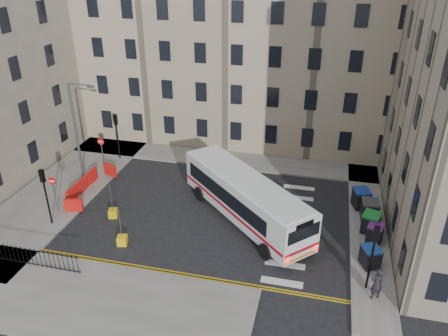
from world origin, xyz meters
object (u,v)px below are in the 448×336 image
at_px(wheelie_bin_a, 370,257).
at_px(wheelie_bin_d, 370,210).
at_px(bus, 245,197).
at_px(bollard_yellow, 122,240).
at_px(bollard_chevron, 113,213).
at_px(wheelie_bin_c, 371,223).
at_px(wheelie_bin_b, 375,233).
at_px(streetlamp, 76,132).
at_px(pedestrian, 377,284).
at_px(wheelie_bin_e, 361,198).

relative_size(wheelie_bin_a, wheelie_bin_d, 0.99).
bearing_deg(bus, bollard_yellow, 167.48).
relative_size(bus, bollard_chevron, 17.25).
xyz_separation_m(wheelie_bin_a, wheelie_bin_d, (0.20, 5.08, 0.10)).
height_order(wheelie_bin_c, bollard_yellow, wheelie_bin_c).
bearing_deg(wheelie_bin_b, wheelie_bin_d, 111.22).
xyz_separation_m(streetlamp, pedestrian, (21.99, -8.20, -3.21)).
height_order(wheelie_bin_a, pedestrian, pedestrian).
bearing_deg(wheelie_bin_a, bollard_chevron, 153.23).
bearing_deg(wheelie_bin_e, streetlamp, 166.85).
relative_size(bus, bollard_yellow, 17.25).
xyz_separation_m(wheelie_bin_a, wheelie_bin_b, (0.42, 2.60, -0.03)).
bearing_deg(wheelie_bin_b, wheelie_bin_a, -82.94).
height_order(streetlamp, wheelie_bin_a, streetlamp).
bearing_deg(streetlamp, pedestrian, -20.44).
bearing_deg(bollard_yellow, wheelie_bin_b, 14.45).
height_order(pedestrian, bollard_yellow, pedestrian).
relative_size(wheelie_bin_a, wheelie_bin_c, 0.95).
height_order(wheelie_bin_d, wheelie_bin_e, wheelie_bin_d).
distance_m(wheelie_bin_a, wheelie_bin_b, 2.63).
bearing_deg(wheelie_bin_c, pedestrian, -73.48).
height_order(streetlamp, bollard_chevron, streetlamp).
xyz_separation_m(wheelie_bin_e, pedestrian, (0.45, -9.36, 0.28)).
distance_m(wheelie_bin_b, bollard_chevron, 17.69).
relative_size(streetlamp, bollard_yellow, 13.57).
bearing_deg(wheelie_bin_d, streetlamp, 175.82).
bearing_deg(wheelie_bin_b, bus, -167.82).
bearing_deg(wheelie_bin_e, wheelie_bin_c, -96.56).
distance_m(bollard_yellow, bollard_chevron, 3.43).
bearing_deg(wheelie_bin_b, wheelie_bin_e, 116.54).
xyz_separation_m(wheelie_bin_d, wheelie_bin_e, (-0.52, 1.53, -0.03)).
bearing_deg(wheelie_bin_c, wheelie_bin_d, 107.04).
bearing_deg(wheelie_bin_c, wheelie_bin_e, 116.74).
distance_m(streetlamp, wheelie_bin_e, 21.85).
bearing_deg(bollard_yellow, pedestrian, -4.91).
bearing_deg(bus, wheelie_bin_a, -67.19).
bearing_deg(wheelie_bin_e, wheelie_bin_b, -95.84).
bearing_deg(bollard_chevron, bollard_yellow, -53.91).
height_order(streetlamp, wheelie_bin_c, streetlamp).
relative_size(bus, wheelie_bin_b, 8.02).
relative_size(wheelie_bin_e, bollard_yellow, 2.51).
xyz_separation_m(wheelie_bin_a, bollard_yellow, (-15.21, -1.43, -0.48)).
relative_size(wheelie_bin_d, wheelie_bin_e, 0.95).
bearing_deg(wheelie_bin_e, wheelie_bin_a, -103.46).
relative_size(wheelie_bin_d, pedestrian, 0.73).
height_order(wheelie_bin_e, pedestrian, pedestrian).
height_order(wheelie_bin_c, wheelie_bin_e, wheelie_bin_e).
height_order(streetlamp, wheelie_bin_d, streetlamp).
distance_m(bus, pedestrian, 10.25).
bearing_deg(bollard_chevron, wheelie_bin_e, 17.31).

